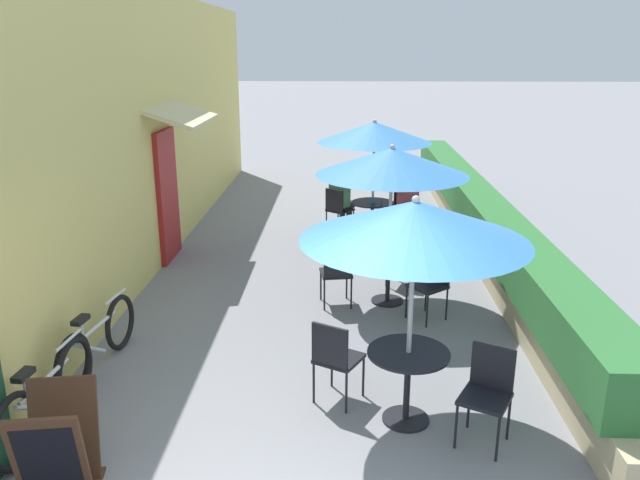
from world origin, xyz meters
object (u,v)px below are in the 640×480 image
object	(u,v)px
cafe_chair_near_left	(488,388)
patio_table_far	(372,213)
patio_table_near	(408,372)
menu_board	(57,446)
bicycle_second	(98,341)
cafe_chair_far_right	(338,207)
seated_patron_far_left	(409,200)
patio_umbrella_mid	(392,162)
patio_umbrella_far	(375,132)
patio_table_mid	(388,267)
cafe_chair_near_right	(335,355)
cafe_chair_mid_right	(337,270)
cafe_chair_mid_back	(432,280)
cafe_chair_far_left	(406,208)
cafe_chair_mid_left	(397,250)
seated_patron_far_right	(341,197)
cafe_chair_far_back	(374,224)
bicycle_leaning	(47,397)
patio_umbrella_near	(415,221)
coffee_cup_far	(373,201)
coffee_cup_mid	(379,251)

from	to	relation	value
cafe_chair_near_left	patio_table_far	distance (m)	5.98
patio_table_near	menu_board	world-z (taller)	menu_board
bicycle_second	menu_board	size ratio (longest dim) A/B	1.94
patio_table_far	cafe_chair_far_right	bearing A→B (deg)	149.90
patio_table_near	seated_patron_far_left	distance (m)	5.95
patio_umbrella_mid	patio_umbrella_far	xyz separation A→B (m)	(-0.10, 2.82, 0.00)
patio_umbrella_mid	cafe_chair_far_right	size ratio (longest dim) A/B	2.49
patio_table_mid	bicycle_second	xyz separation A→B (m)	(-3.23, -1.99, -0.17)
cafe_chair_near_right	cafe_chair_mid_right	xyz separation A→B (m)	(-0.01, 2.37, 0.00)
cafe_chair_near_left	menu_board	size ratio (longest dim) A/B	1.02
cafe_chair_near_right	cafe_chair_mid_back	size ratio (longest dim) A/B	1.00
patio_umbrella_mid	cafe_chair_mid_right	bearing A→B (deg)	-164.28
cafe_chair_far_left	cafe_chair_mid_left	bearing A→B (deg)	58.16
bicycle_second	patio_table_near	bearing A→B (deg)	-7.52
cafe_chair_mid_right	seated_patron_far_left	world-z (taller)	seated_patron_far_left
seated_patron_far_right	cafe_chair_far_back	size ratio (longest dim) A/B	1.44
patio_table_near	bicycle_leaning	bearing A→B (deg)	-174.79
cafe_chair_near_right	menu_board	size ratio (longest dim) A/B	1.02
cafe_chair_mid_left	seated_patron_far_left	size ratio (longest dim) A/B	0.70
patio_table_mid	cafe_chair_near_right	bearing A→B (deg)	-104.82
cafe_chair_mid_back	patio_umbrella_mid	bearing A→B (deg)	6.09
patio_umbrella_near	cafe_chair_far_back	world-z (taller)	patio_umbrella_near
cafe_chair_near_right	coffee_cup_far	xyz separation A→B (m)	(0.58, 5.31, 0.24)
cafe_chair_far_left	cafe_chair_far_back	bearing A→B (deg)	36.09
seated_patron_far_right	patio_umbrella_mid	bearing A→B (deg)	-42.48
cafe_chair_mid_back	cafe_chair_far_right	size ratio (longest dim) A/B	1.00
coffee_cup_mid	cafe_chair_mid_back	bearing A→B (deg)	-34.07
coffee_cup_far	coffee_cup_mid	bearing A→B (deg)	-90.71
patio_umbrella_far	bicycle_leaning	distance (m)	6.93
cafe_chair_mid_right	cafe_chair_mid_back	xyz separation A→B (m)	(1.21, -0.31, 0.00)
cafe_chair_mid_left	bicycle_second	xyz separation A→B (m)	(-3.41, -2.69, -0.18)
cafe_chair_near_left	cafe_chair_far_left	size ratio (longest dim) A/B	1.00
cafe_chair_far_left	seated_patron_far_left	world-z (taller)	seated_patron_far_left
coffee_cup_far	bicycle_leaning	bearing A→B (deg)	-118.29
coffee_cup_far	cafe_chair_far_right	bearing A→B (deg)	144.87
patio_umbrella_far	seated_patron_far_left	world-z (taller)	patio_umbrella_far
cafe_chair_near_right	patio_table_mid	size ratio (longest dim) A/B	1.15
patio_table_mid	patio_table_far	bearing A→B (deg)	91.98
patio_umbrella_near	cafe_chair_far_left	distance (m)	6.21
cafe_chair_near_right	cafe_chair_mid_back	bearing A→B (deg)	88.11
cafe_chair_mid_back	seated_patron_far_right	bearing A→B (deg)	-22.39
menu_board	patio_umbrella_far	bearing A→B (deg)	59.26
coffee_cup_far	cafe_chair_near_left	bearing A→B (deg)	-82.66
cafe_chair_near_right	patio_umbrella_far	bearing A→B (deg)	112.02
patio_table_near	coffee_cup_far	world-z (taller)	coffee_cup_far
cafe_chair_near_right	cafe_chair_mid_left	distance (m)	3.38
cafe_chair_near_left	patio_umbrella_far	distance (m)	6.14
cafe_chair_near_left	menu_board	bearing A→B (deg)	41.47
seated_patron_far_left	cafe_chair_far_back	world-z (taller)	seated_patron_far_left
seated_patron_far_left	cafe_chair_far_back	xyz separation A→B (m)	(-0.67, -0.98, -0.17)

